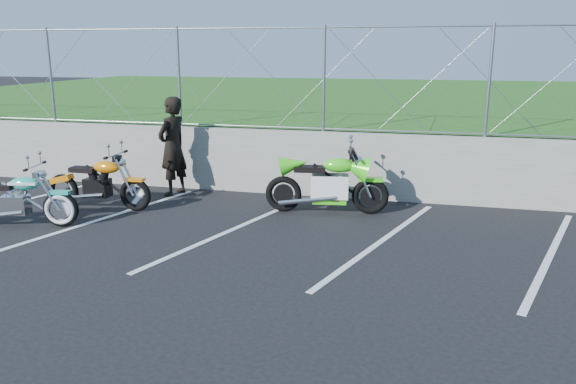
% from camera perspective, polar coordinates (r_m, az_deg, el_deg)
% --- Properties ---
extents(ground, '(90.00, 90.00, 0.00)m').
position_cam_1_polar(ground, '(8.35, -7.80, -5.83)').
color(ground, black).
rests_on(ground, ground).
extents(retaining_wall, '(30.00, 0.22, 1.30)m').
position_cam_1_polar(retaining_wall, '(11.38, -1.42, 3.14)').
color(retaining_wall, slate).
rests_on(retaining_wall, ground).
extents(grass_field, '(30.00, 20.00, 1.30)m').
position_cam_1_polar(grass_field, '(21.09, 5.88, 8.25)').
color(grass_field, '#1F5015').
rests_on(grass_field, ground).
extents(chain_link_fence, '(28.00, 0.03, 2.00)m').
position_cam_1_polar(chain_link_fence, '(11.18, -1.47, 11.46)').
color(chain_link_fence, gray).
rests_on(chain_link_fence, retaining_wall).
extents(parking_lines, '(18.29, 4.31, 0.01)m').
position_cam_1_polar(parking_lines, '(8.92, 1.80, -4.35)').
color(parking_lines, silver).
rests_on(parking_lines, ground).
extents(cruiser_turquoise, '(2.06, 0.66, 1.03)m').
position_cam_1_polar(cruiser_turquoise, '(10.25, -25.77, -0.91)').
color(cruiser_turquoise, black).
rests_on(cruiser_turquoise, ground).
extents(naked_orange, '(2.08, 0.71, 1.04)m').
position_cam_1_polar(naked_orange, '(10.82, -18.59, 0.68)').
color(naked_orange, black).
rests_on(naked_orange, ground).
extents(sportbike_green, '(2.20, 0.78, 1.14)m').
position_cam_1_polar(sportbike_green, '(10.00, 4.13, 0.61)').
color(sportbike_green, black).
rests_on(sportbike_green, ground).
extents(person_standing, '(0.64, 0.81, 1.96)m').
position_cam_1_polar(person_standing, '(11.38, -11.65, 4.55)').
color(person_standing, black).
rests_on(person_standing, ground).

